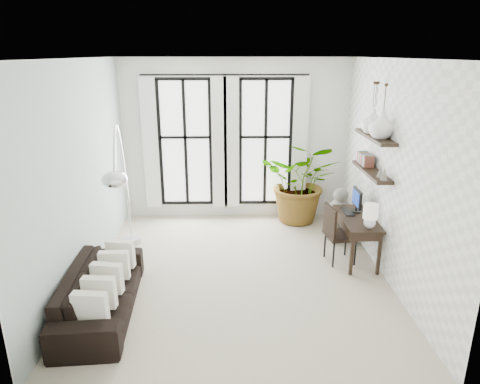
{
  "coord_description": "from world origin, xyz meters",
  "views": [
    {
      "loc": [
        -0.09,
        -5.96,
        3.27
      ],
      "look_at": [
        0.05,
        0.3,
        1.23
      ],
      "focal_mm": 32.0,
      "sensor_mm": 36.0,
      "label": 1
    }
  ],
  "objects_px": {
    "plant": "(302,182)",
    "desk_chair": "(336,230)",
    "sofa": "(101,291)",
    "desk": "(358,221)",
    "buddha": "(339,217)",
    "arc_lamp": "(120,157)"
  },
  "relations": [
    {
      "from": "plant",
      "to": "desk_chair",
      "type": "bearing_deg",
      "value": -81.28
    },
    {
      "from": "arc_lamp",
      "to": "buddha",
      "type": "xyz_separation_m",
      "value": [
        3.59,
        1.22,
        -1.43
      ]
    },
    {
      "from": "desk",
      "to": "buddha",
      "type": "bearing_deg",
      "value": 93.76
    },
    {
      "from": "sofa",
      "to": "plant",
      "type": "xyz_separation_m",
      "value": [
        3.11,
        3.17,
        0.53
      ]
    },
    {
      "from": "desk",
      "to": "plant",
      "type": "bearing_deg",
      "value": 109.95
    },
    {
      "from": "arc_lamp",
      "to": "sofa",
      "type": "bearing_deg",
      "value": -95.24
    },
    {
      "from": "sofa",
      "to": "desk",
      "type": "relative_size",
      "value": 1.7
    },
    {
      "from": "plant",
      "to": "desk_chair",
      "type": "relative_size",
      "value": 1.72
    },
    {
      "from": "desk_chair",
      "to": "arc_lamp",
      "type": "distance_m",
      "value": 3.54
    },
    {
      "from": "sofa",
      "to": "buddha",
      "type": "relative_size",
      "value": 2.19
    },
    {
      "from": "desk_chair",
      "to": "buddha",
      "type": "relative_size",
      "value": 1.01
    },
    {
      "from": "buddha",
      "to": "sofa",
      "type": "bearing_deg",
      "value": -147.72
    },
    {
      "from": "desk",
      "to": "desk_chair",
      "type": "bearing_deg",
      "value": -170.03
    },
    {
      "from": "sofa",
      "to": "desk_chair",
      "type": "distance_m",
      "value": 3.66
    },
    {
      "from": "desk",
      "to": "buddha",
      "type": "relative_size",
      "value": 1.29
    },
    {
      "from": "desk_chair",
      "to": "sofa",
      "type": "bearing_deg",
      "value": -167.68
    },
    {
      "from": "plant",
      "to": "arc_lamp",
      "type": "relative_size",
      "value": 0.68
    },
    {
      "from": "sofa",
      "to": "desk_chair",
      "type": "xyz_separation_m",
      "value": [
        3.39,
        1.36,
        0.25
      ]
    },
    {
      "from": "desk_chair",
      "to": "arc_lamp",
      "type": "relative_size",
      "value": 0.39
    },
    {
      "from": "arc_lamp",
      "to": "buddha",
      "type": "bearing_deg",
      "value": 18.84
    },
    {
      "from": "desk",
      "to": "desk_chair",
      "type": "height_order",
      "value": "desk"
    },
    {
      "from": "plant",
      "to": "buddha",
      "type": "height_order",
      "value": "plant"
    }
  ]
}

